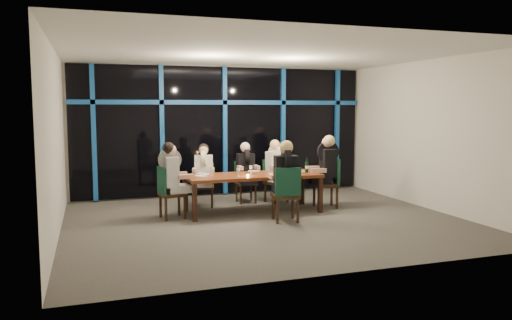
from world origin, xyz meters
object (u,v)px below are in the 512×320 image
object	(u,v)px
dining_table	(253,178)
chair_far_mid	(245,179)
chair_near_mid	(287,191)
wine_bottle	(307,167)
chair_end_right	(330,180)
diner_far_left	(204,166)
diner_end_right	(326,161)
chair_end_left	(168,190)
chair_far_left	(204,182)
water_pitcher	(294,168)
chair_far_right	(274,178)
diner_near_mid	(286,169)
diner_end_left	(172,169)
diner_far_right	(276,162)
diner_far_mid	(246,164)

from	to	relation	value
dining_table	chair_far_mid	bearing A→B (deg)	80.95
chair_near_mid	wine_bottle	world-z (taller)	wine_bottle
chair_end_right	diner_far_left	distance (m)	2.61
diner_end_right	chair_far_mid	bearing A→B (deg)	-117.38
dining_table	chair_end_left	bearing A→B (deg)	-178.48
chair_far_left	water_pitcher	bearing A→B (deg)	-21.74
wine_bottle	chair_far_right	bearing A→B (deg)	107.69
chair_far_left	chair_far_mid	xyz separation A→B (m)	(0.93, 0.13, -0.00)
diner_near_mid	wine_bottle	xyz separation A→B (m)	(0.79, 0.83, -0.09)
diner_end_left	water_pitcher	bearing A→B (deg)	-101.99
diner_far_right	wine_bottle	distance (m)	0.98
diner_end_left	chair_end_right	bearing A→B (deg)	-97.89
chair_end_right	diner_end_left	distance (m)	3.25
chair_far_mid	diner_far_left	distance (m)	1.03
chair_far_mid	chair_end_right	bearing A→B (deg)	-35.75
chair_end_left	wine_bottle	world-z (taller)	wine_bottle
chair_far_left	chair_end_left	bearing A→B (deg)	-117.93
chair_end_right	diner_far_right	world-z (taller)	diner_far_right
chair_far_mid	diner_near_mid	xyz separation A→B (m)	(0.15, -1.99, 0.46)
chair_end_left	chair_far_left	bearing A→B (deg)	-50.44
wine_bottle	dining_table	bearing A→B (deg)	175.73
diner_end_left	wine_bottle	xyz separation A→B (m)	(2.68, -0.05, -0.06)
diner_end_right	wine_bottle	bearing A→B (deg)	-70.45
chair_near_mid	diner_far_mid	xyz separation A→B (m)	(-0.14, 1.99, 0.29)
diner_end_right	water_pitcher	bearing A→B (deg)	-66.41
dining_table	diner_far_left	size ratio (longest dim) A/B	3.00
wine_bottle	chair_far_left	bearing A→B (deg)	151.37
chair_end_left	chair_near_mid	world-z (taller)	chair_near_mid
diner_near_mid	wine_bottle	world-z (taller)	diner_near_mid
chair_end_right	chair_near_mid	xyz separation A→B (m)	(-1.35, -0.98, -0.01)
chair_far_right	diner_far_right	xyz separation A→B (m)	(0.02, -0.07, 0.37)
dining_table	diner_far_left	bearing A→B (deg)	132.01
wine_bottle	water_pitcher	xyz separation A→B (m)	(-0.32, -0.11, -0.00)
chair_end_left	diner_far_right	bearing A→B (deg)	-78.19
chair_far_right	chair_end_left	xyz separation A→B (m)	(-2.44, -0.97, 0.02)
diner_end_right	diner_near_mid	xyz separation A→B (m)	(-1.25, -0.91, -0.01)
chair_far_mid	chair_far_right	xyz separation A→B (m)	(0.62, -0.15, 0.02)
diner_far_mid	diner_near_mid	xyz separation A→B (m)	(0.15, -1.91, 0.10)
dining_table	diner_end_left	world-z (taller)	diner_end_left
dining_table	diner_end_right	distance (m)	1.60
dining_table	chair_far_right	world-z (taller)	chair_far_right
diner_far_left	diner_end_left	xyz separation A→B (m)	(-0.80, -0.90, 0.07)
chair_far_left	diner_end_left	size ratio (longest dim) A/B	0.95
chair_far_mid	diner_far_left	xyz separation A→B (m)	(-0.95, -0.20, 0.36)
chair_far_mid	diner_end_right	xyz separation A→B (m)	(1.40, -1.08, 0.47)
chair_near_mid	diner_end_right	size ratio (longest dim) A/B	1.01
diner_end_left	water_pitcher	world-z (taller)	diner_end_left
chair_near_mid	chair_far_left	bearing A→B (deg)	-52.81
chair_end_left	wine_bottle	distance (m)	2.78
chair_near_mid	diner_near_mid	world-z (taller)	diner_near_mid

